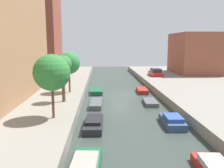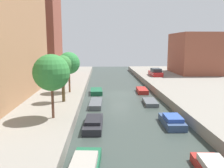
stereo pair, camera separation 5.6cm
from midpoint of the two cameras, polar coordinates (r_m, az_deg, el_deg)
The scene contains 16 objects.
ground_plane at distance 33.90m, azimuth 1.97°, elevation -2.48°, with size 84.00×84.00×0.00m, color #333D38.
quay_left at distance 35.83m, azimuth -22.69°, elevation -1.75°, with size 20.00×64.00×1.00m, color gray.
quay_right at distance 38.09m, azimuth 25.09°, elevation -1.28°, with size 20.00×64.00×1.00m, color gray.
apartment_tower_far at distance 49.80m, azimuth -18.77°, elevation 14.23°, with size 10.00×9.13×21.08m, color brown.
low_block_right at distance 53.54m, azimuth 20.20°, elevation 6.99°, with size 10.00×11.27×8.39m, color brown.
street_tree_0 at distance 19.77m, azimuth -14.34°, elevation 2.67°, with size 3.00×3.00×5.32m.
street_tree_1 at distance 25.36m, azimuth -11.80°, elevation 4.40°, with size 1.88×1.88×4.95m.
street_tree_2 at distance 30.31m, azimuth -10.33°, elevation 4.96°, with size 2.77×2.77×5.13m.
parked_car at distance 46.85m, azimuth 10.52°, elevation 2.72°, with size 1.95×4.76×1.46m.
moored_boat_left_0 at distance 13.79m, azimuth -6.61°, elevation -19.49°, with size 1.92×4.47×0.96m.
moored_boat_left_1 at distance 20.63m, azimuth -4.43°, elevation -9.45°, with size 1.70×4.49×0.86m.
moored_boat_left_2 at distance 27.56m, azimuth -3.84°, elevation -4.73°, with size 1.55×4.47×0.56m.
moored_boat_left_3 at distance 34.32m, azimuth -3.76°, elevation -1.81°, with size 1.78×3.56×0.63m.
moored_boat_right_1 at distance 21.73m, azimuth 14.39°, elevation -8.66°, with size 1.71×3.78×0.93m.
moored_boat_right_2 at distance 28.67m, azimuth 9.25°, elevation -4.37°, with size 1.64×3.55×0.47m.
moored_boat_right_3 at distance 35.29m, azimuth 7.33°, elevation -1.57°, with size 1.52×3.68×0.60m.
Camera 2 is at (-2.75, -33.03, 7.10)m, focal length 37.84 mm.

